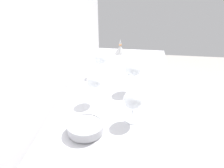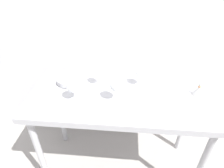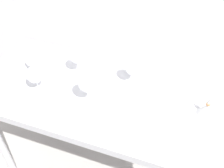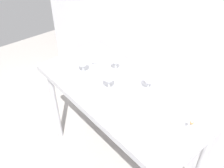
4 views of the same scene
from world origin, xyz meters
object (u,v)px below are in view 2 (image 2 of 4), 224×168
at_px(wine_glass_near_left, 73,87).
at_px(tasting_sheet_upper, 159,89).
at_px(wine_glass_far_right, 141,73).
at_px(wine_glass_near_center, 116,86).
at_px(decanter_funnel, 198,91).
at_px(wine_glass_far_left, 99,72).
at_px(tasting_bowl, 67,81).

relative_size(wine_glass_near_left, tasting_sheet_upper, 0.78).
height_order(wine_glass_far_right, wine_glass_near_left, wine_glass_near_left).
relative_size(wine_glass_far_right, wine_glass_near_center, 0.88).
bearing_deg(wine_glass_near_left, wine_glass_far_right, 25.82).
bearing_deg(wine_glass_far_right, decanter_funnel, -12.29).
distance_m(wine_glass_far_right, decanter_funnel, 0.45).
height_order(wine_glass_far_left, tasting_bowl, wine_glass_far_left).
distance_m(wine_glass_far_right, tasting_sheet_upper, 0.20).
bearing_deg(decanter_funnel, tasting_bowl, 176.39).
bearing_deg(tasting_sheet_upper, tasting_bowl, 163.82).
relative_size(wine_glass_far_right, decanter_funnel, 1.28).
distance_m(wine_glass_far_left, decanter_funnel, 0.78).
bearing_deg(wine_glass_far_left, tasting_sheet_upper, -3.10).
relative_size(wine_glass_near_center, tasting_bowl, 1.10).
bearing_deg(wine_glass_far_left, wine_glass_near_center, -52.11).
distance_m(wine_glass_near_center, decanter_funnel, 0.64).
relative_size(wine_glass_far_right, wine_glass_near_left, 0.99).
bearing_deg(tasting_bowl, wine_glass_far_left, 1.58).
bearing_deg(wine_glass_far_right, wine_glass_far_left, -176.28).
bearing_deg(wine_glass_near_center, tasting_bowl, 155.47).
relative_size(wine_glass_far_right, tasting_bowl, 0.97).
height_order(wine_glass_near_left, wine_glass_near_center, wine_glass_near_center).
bearing_deg(wine_glass_near_left, decanter_funnel, 8.74).
relative_size(wine_glass_near_left, wine_glass_near_center, 0.89).
xyz_separation_m(tasting_sheet_upper, decanter_funnel, (0.28, -0.05, 0.04)).
xyz_separation_m(wine_glass_near_center, tasting_bowl, (-0.42, 0.19, -0.11)).
bearing_deg(tasting_bowl, wine_glass_near_left, -61.21).
relative_size(wine_glass_far_left, wine_glass_near_center, 0.90).
xyz_separation_m(wine_glass_far_right, wine_glass_near_left, (-0.49, -0.24, -0.00)).
distance_m(tasting_bowl, decanter_funnel, 1.04).
xyz_separation_m(wine_glass_far_right, wine_glass_far_left, (-0.34, -0.02, 0.01)).
distance_m(wine_glass_far_right, wine_glass_near_center, 0.29).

